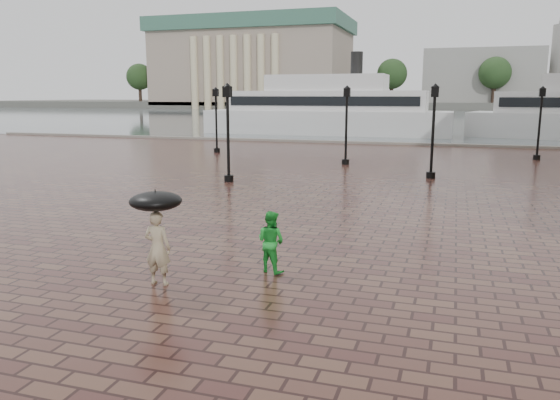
% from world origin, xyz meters
% --- Properties ---
extents(ground, '(300.00, 300.00, 0.00)m').
position_xyz_m(ground, '(0.00, 0.00, 0.00)').
color(ground, '#3B1E1B').
rests_on(ground, ground).
extents(harbour_water, '(240.00, 240.00, 0.00)m').
position_xyz_m(harbour_water, '(0.00, 92.00, 0.00)').
color(harbour_water, '#424D51').
rests_on(harbour_water, ground).
extents(quay_edge, '(80.00, 0.60, 0.30)m').
position_xyz_m(quay_edge, '(0.00, 32.00, 0.00)').
color(quay_edge, slate).
rests_on(quay_edge, ground).
extents(far_shore, '(300.00, 60.00, 2.00)m').
position_xyz_m(far_shore, '(0.00, 160.00, 1.00)').
color(far_shore, '#4C4C47').
rests_on(far_shore, ground).
extents(museum, '(57.00, 32.50, 26.00)m').
position_xyz_m(museum, '(-55.00, 144.61, 13.91)').
color(museum, gray).
rests_on(museum, ground).
extents(far_trees, '(188.00, 8.00, 13.50)m').
position_xyz_m(far_trees, '(0.00, 138.00, 9.42)').
color(far_trees, '#2D2119').
rests_on(far_trees, ground).
extents(street_lamps, '(21.44, 14.44, 4.40)m').
position_xyz_m(street_lamps, '(-1.60, 17.60, 2.33)').
color(street_lamps, black).
rests_on(street_lamps, ground).
extents(adult_pedestrian, '(0.60, 0.40, 1.62)m').
position_xyz_m(adult_pedestrian, '(-1.88, -3.55, 0.81)').
color(adult_pedestrian, tan).
rests_on(adult_pedestrian, ground).
extents(child_pedestrian, '(0.83, 0.73, 1.43)m').
position_xyz_m(child_pedestrian, '(0.14, -2.00, 0.71)').
color(child_pedestrian, green).
rests_on(child_pedestrian, ground).
extents(ferry_near, '(25.06, 6.06, 8.22)m').
position_xyz_m(ferry_near, '(-8.70, 42.20, 2.47)').
color(ferry_near, silver).
rests_on(ferry_near, ground).
extents(umbrella, '(1.10, 1.10, 1.12)m').
position_xyz_m(umbrella, '(-1.88, -3.55, 1.82)').
color(umbrella, black).
rests_on(umbrella, ground).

